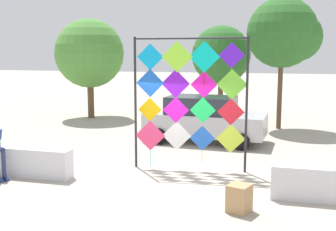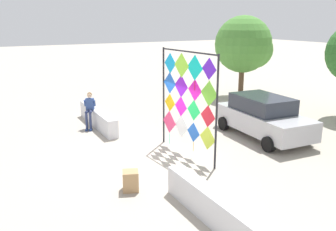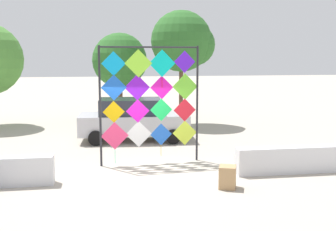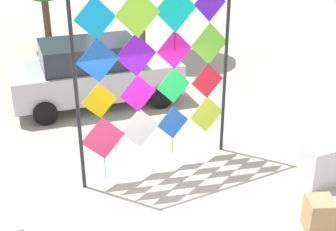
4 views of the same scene
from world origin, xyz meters
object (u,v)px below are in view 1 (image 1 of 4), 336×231
at_px(tree_palm_like, 286,34).
at_px(tree_far_right, 223,56).
at_px(tree_broadleaf, 90,54).
at_px(parked_car, 204,119).
at_px(kite_display_rack, 190,94).
at_px(cardboard_box_large, 239,198).

bearing_deg(tree_palm_like, tree_far_right, 141.68).
relative_size(tree_broadleaf, tree_palm_like, 0.89).
relative_size(parked_car, tree_palm_like, 0.80).
relative_size(kite_display_rack, tree_far_right, 0.80).
height_order(parked_car, tree_far_right, tree_far_right).
distance_m(parked_car, tree_broadleaf, 8.39).
height_order(kite_display_rack, tree_palm_like, tree_palm_like).
xyz_separation_m(parked_car, tree_broadleaf, (-6.73, 4.41, 2.38)).
bearing_deg(parked_car, kite_display_rack, -86.27).
xyz_separation_m(cardboard_box_large, tree_broadleaf, (-8.69, 11.18, 2.95)).
relative_size(tree_far_right, tree_broadleaf, 0.93).
bearing_deg(tree_broadleaf, cardboard_box_large, -52.14).
bearing_deg(kite_display_rack, tree_broadleaf, 130.19).
xyz_separation_m(cardboard_box_large, tree_far_right, (-2.11, 12.75, 2.87)).
height_order(cardboard_box_large, tree_palm_like, tree_palm_like).
bearing_deg(cardboard_box_large, tree_palm_like, 85.04).
distance_m(kite_display_rack, tree_palm_like, 8.14).
bearing_deg(tree_far_right, parked_car, -88.56).
xyz_separation_m(kite_display_rack, parked_car, (-0.25, 3.85, -1.30)).
distance_m(cardboard_box_large, tree_broadleaf, 14.46).
xyz_separation_m(kite_display_rack, cardboard_box_large, (1.71, -2.91, -1.88)).
height_order(tree_broadleaf, tree_palm_like, tree_palm_like).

